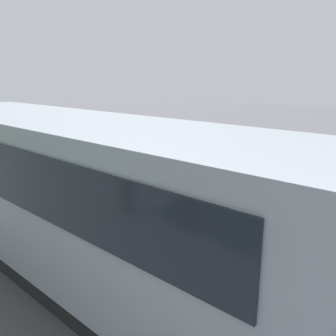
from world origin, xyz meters
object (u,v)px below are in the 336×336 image
object	(u,v)px
spectator_far_left	(266,225)
traffic_cone	(183,168)
spectator_far_right	(114,178)
parked_motorcycle_silver	(164,229)
stunt_motorcycle	(147,144)
spectator_centre	(171,196)
tour_bus	(80,199)
spectator_left	(206,211)
spectator_right	(130,186)

from	to	relation	value
spectator_far_left	traffic_cone	bearing A→B (deg)	-37.59
spectator_far_right	traffic_cone	distance (m)	4.51
parked_motorcycle_silver	stunt_motorcycle	distance (m)	7.71
spectator_centre	parked_motorcycle_silver	size ratio (longest dim) A/B	0.85
tour_bus	spectator_left	size ratio (longest dim) A/B	6.29
traffic_cone	spectator_centre	bearing A→B (deg)	125.42
spectator_centre	spectator_left	bearing A→B (deg)	170.09
spectator_far_left	traffic_cone	distance (m)	7.42
spectator_far_left	parked_motorcycle_silver	xyz separation A→B (m)	(2.22, 0.75, -0.51)
tour_bus	parked_motorcycle_silver	xyz separation A→B (m)	(-0.50, -1.96, -1.16)
spectator_left	traffic_cone	distance (m)	6.55
spectator_far_left	spectator_left	distance (m)	1.41
spectator_far_left	spectator_centre	world-z (taller)	spectator_centre
spectator_centre	spectator_far_left	bearing A→B (deg)	-179.54
spectator_far_left	spectator_left	size ratio (longest dim) A/B	0.98
spectator_centre	parked_motorcycle_silver	distance (m)	1.00
spectator_far_left	spectator_right	xyz separation A→B (m)	(3.96, 0.24, 0.08)
tour_bus	spectator_left	distance (m)	2.87
tour_bus	spectator_right	world-z (taller)	tour_bus
spectator_far_left	traffic_cone	world-z (taller)	spectator_far_left
tour_bus	traffic_cone	world-z (taller)	tour_bus
spectator_right	stunt_motorcycle	bearing A→B (deg)	-49.84
spectator_centre	spectator_right	bearing A→B (deg)	9.12
spectator_left	spectator_right	distance (m)	2.57
spectator_far_left	stunt_motorcycle	bearing A→B (deg)	-29.28
spectator_centre	stunt_motorcycle	world-z (taller)	stunt_motorcycle
spectator_left	spectator_far_right	distance (m)	3.68
stunt_motorcycle	spectator_far_right	bearing A→B (deg)	123.50
spectator_right	tour_bus	bearing A→B (deg)	116.66
spectator_far_right	traffic_cone	bearing A→B (deg)	-79.64
spectator_far_left	traffic_cone	size ratio (longest dim) A/B	2.65
parked_motorcycle_silver	traffic_cone	distance (m)	6.38
tour_bus	spectator_left	bearing A→B (deg)	-118.42
spectator_centre	spectator_right	world-z (taller)	spectator_right
traffic_cone	spectator_left	bearing A→B (deg)	133.24
spectator_right	stunt_motorcycle	distance (m)	6.11
stunt_motorcycle	traffic_cone	xyz separation A→B (m)	(-2.05, -0.07, -0.76)
traffic_cone	stunt_motorcycle	bearing A→B (deg)	2.00
spectator_right	spectator_far_right	distance (m)	1.14
spectator_far_left	stunt_motorcycle	distance (m)	9.06
spectator_centre	spectator_far_right	bearing A→B (deg)	-3.36
parked_motorcycle_silver	stunt_motorcycle	world-z (taller)	stunt_motorcycle
spectator_far_left	spectator_far_right	xyz separation A→B (m)	(5.05, -0.12, 0.01)
tour_bus	parked_motorcycle_silver	world-z (taller)	tour_bus
parked_motorcycle_silver	stunt_motorcycle	size ratio (longest dim) A/B	1.06
tour_bus	spectator_far_left	bearing A→B (deg)	-135.22
spectator_right	spectator_far_right	size ratio (longest dim) A/B	1.06
parked_motorcycle_silver	traffic_cone	world-z (taller)	parked_motorcycle_silver
spectator_centre	parked_motorcycle_silver	bearing A→B (deg)	119.51
spectator_right	spectator_centre	bearing A→B (deg)	-170.88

